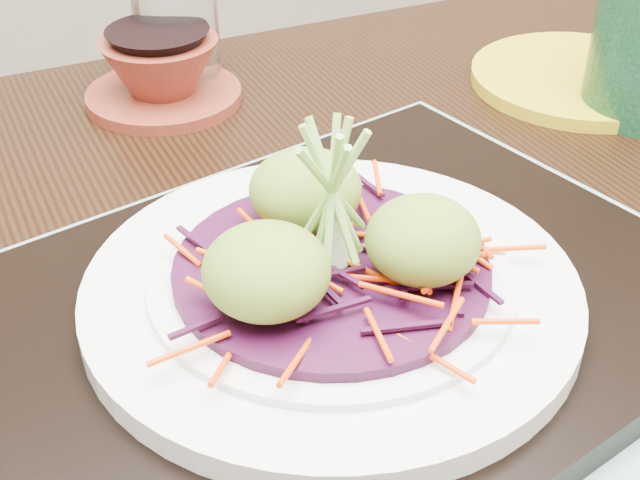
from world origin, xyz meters
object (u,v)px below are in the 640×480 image
object	(u,v)px
dining_table	(316,386)
serving_tray	(331,315)
white_plate	(331,289)
terracotta_bowl_set	(162,74)
yellow_plate	(580,78)
water_glass	(176,23)

from	to	relation	value
dining_table	serving_tray	distance (m)	0.13
dining_table	white_plate	world-z (taller)	white_plate
serving_tray	terracotta_bowl_set	size ratio (longest dim) A/B	3.03
dining_table	yellow_plate	distance (m)	0.40
dining_table	terracotta_bowl_set	bearing A→B (deg)	92.30
white_plate	water_glass	world-z (taller)	water_glass
white_plate	yellow_plate	distance (m)	0.43
terracotta_bowl_set	serving_tray	bearing A→B (deg)	-84.27
dining_table	terracotta_bowl_set	distance (m)	0.32
water_glass	yellow_plate	world-z (taller)	water_glass
serving_tray	terracotta_bowl_set	world-z (taller)	terracotta_bowl_set
dining_table	yellow_plate	size ratio (longest dim) A/B	6.55
water_glass	yellow_plate	size ratio (longest dim) A/B	0.55
white_plate	terracotta_bowl_set	distance (m)	0.35
yellow_plate	serving_tray	bearing A→B (deg)	-142.11
yellow_plate	terracotta_bowl_set	bearing A→B (deg)	166.68
serving_tray	water_glass	size ratio (longest dim) A/B	4.01
white_plate	water_glass	xyz separation A→B (m)	(-0.01, 0.39, 0.02)
serving_tray	terracotta_bowl_set	distance (m)	0.35
terracotta_bowl_set	water_glass	bearing A→B (deg)	60.16
water_glass	yellow_plate	bearing A→B (deg)	-20.28
dining_table	water_glass	size ratio (longest dim) A/B	11.97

